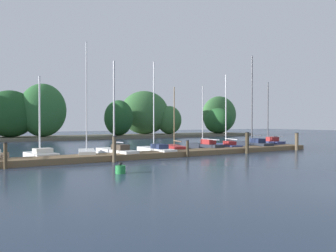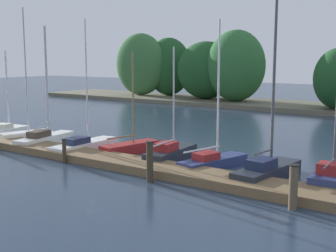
{
  "view_description": "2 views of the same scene",
  "coord_description": "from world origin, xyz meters",
  "px_view_note": "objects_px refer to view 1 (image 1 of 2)",
  "views": [
    {
      "loc": [
        -11.41,
        -5.21,
        2.28
      ],
      "look_at": [
        0.88,
        16.33,
        2.02
      ],
      "focal_mm": 33.59,
      "sensor_mm": 36.0,
      "label": 1
    },
    {
      "loc": [
        15.47,
        -1.26,
        4.74
      ],
      "look_at": [
        3.0,
        16.31,
        1.46
      ],
      "focal_mm": 48.01,
      "sensor_mm": 36.0,
      "label": 2
    }
  ],
  "objects_px": {
    "sailboat_2": "(87,153)",
    "mooring_piling_1": "(114,149)",
    "sailboat_4": "(155,150)",
    "mooring_piling_2": "(187,148)",
    "sailboat_3": "(115,151)",
    "sailboat_1": "(40,154)",
    "mooring_piling_4": "(297,141)",
    "sailboat_8": "(253,143)",
    "sailboat_9": "(269,143)",
    "sailboat_5": "(175,148)",
    "mooring_piling_0": "(5,156)",
    "channel_buoy_1": "(120,169)",
    "mooring_piling_3": "(247,143)",
    "sailboat_6": "(204,146)",
    "sailboat_7": "(227,145)"
  },
  "relations": [
    {
      "from": "mooring_piling_4",
      "to": "sailboat_6",
      "type": "bearing_deg",
      "value": 154.19
    },
    {
      "from": "mooring_piling_1",
      "to": "mooring_piling_2",
      "type": "bearing_deg",
      "value": 2.69
    },
    {
      "from": "sailboat_6",
      "to": "sailboat_5",
      "type": "bearing_deg",
      "value": 78.7
    },
    {
      "from": "sailboat_6",
      "to": "mooring_piling_4",
      "type": "relative_size",
      "value": 3.61
    },
    {
      "from": "mooring_piling_3",
      "to": "sailboat_7",
      "type": "bearing_deg",
      "value": 74.64
    },
    {
      "from": "sailboat_4",
      "to": "channel_buoy_1",
      "type": "relative_size",
      "value": 12.87
    },
    {
      "from": "mooring_piling_0",
      "to": "sailboat_5",
      "type": "bearing_deg",
      "value": 17.05
    },
    {
      "from": "sailboat_1",
      "to": "channel_buoy_1",
      "type": "bearing_deg",
      "value": -173.54
    },
    {
      "from": "mooring_piling_0",
      "to": "channel_buoy_1",
      "type": "height_order",
      "value": "mooring_piling_0"
    },
    {
      "from": "sailboat_1",
      "to": "mooring_piling_3",
      "type": "bearing_deg",
      "value": -115.36
    },
    {
      "from": "sailboat_1",
      "to": "mooring_piling_4",
      "type": "distance_m",
      "value": 19.76
    },
    {
      "from": "sailboat_8",
      "to": "channel_buoy_1",
      "type": "relative_size",
      "value": 15.81
    },
    {
      "from": "sailboat_4",
      "to": "sailboat_7",
      "type": "xyz_separation_m",
      "value": [
        7.2,
        0.68,
        0.02
      ]
    },
    {
      "from": "channel_buoy_1",
      "to": "sailboat_7",
      "type": "bearing_deg",
      "value": 30.65
    },
    {
      "from": "sailboat_1",
      "to": "sailboat_2",
      "type": "xyz_separation_m",
      "value": [
        2.7,
        -0.59,
        0.03
      ]
    },
    {
      "from": "sailboat_4",
      "to": "sailboat_9",
      "type": "bearing_deg",
      "value": -88.61
    },
    {
      "from": "sailboat_1",
      "to": "sailboat_9",
      "type": "bearing_deg",
      "value": -101.67
    },
    {
      "from": "mooring_piling_2",
      "to": "mooring_piling_3",
      "type": "distance_m",
      "value": 5.12
    },
    {
      "from": "channel_buoy_1",
      "to": "mooring_piling_0",
      "type": "bearing_deg",
      "value": 137.62
    },
    {
      "from": "mooring_piling_0",
      "to": "mooring_piling_1",
      "type": "bearing_deg",
      "value": -0.95
    },
    {
      "from": "sailboat_1",
      "to": "mooring_piling_0",
      "type": "relative_size",
      "value": 3.93
    },
    {
      "from": "sailboat_4",
      "to": "mooring_piling_4",
      "type": "distance_m",
      "value": 12.18
    },
    {
      "from": "sailboat_9",
      "to": "sailboat_5",
      "type": "bearing_deg",
      "value": 84.13
    },
    {
      "from": "sailboat_5",
      "to": "sailboat_9",
      "type": "xyz_separation_m",
      "value": [
        9.96,
        -0.39,
        0.12
      ]
    },
    {
      "from": "sailboat_2",
      "to": "mooring_piling_4",
      "type": "bearing_deg",
      "value": -85.92
    },
    {
      "from": "sailboat_8",
      "to": "mooring_piling_1",
      "type": "height_order",
      "value": "sailboat_8"
    },
    {
      "from": "sailboat_5",
      "to": "mooring_piling_4",
      "type": "bearing_deg",
      "value": -99.07
    },
    {
      "from": "sailboat_6",
      "to": "mooring_piling_1",
      "type": "relative_size",
      "value": 3.49
    },
    {
      "from": "mooring_piling_4",
      "to": "sailboat_4",
      "type": "bearing_deg",
      "value": 167.54
    },
    {
      "from": "mooring_piling_1",
      "to": "channel_buoy_1",
      "type": "distance_m",
      "value": 4.16
    },
    {
      "from": "sailboat_1",
      "to": "sailboat_6",
      "type": "xyz_separation_m",
      "value": [
        12.45,
        0.04,
        0.04
      ]
    },
    {
      "from": "sailboat_3",
      "to": "sailboat_9",
      "type": "relative_size",
      "value": 1.07
    },
    {
      "from": "sailboat_5",
      "to": "sailboat_6",
      "type": "xyz_separation_m",
      "value": [
        2.63,
        -0.27,
        0.06
      ]
    },
    {
      "from": "sailboat_2",
      "to": "mooring_piling_1",
      "type": "relative_size",
      "value": 5.0
    },
    {
      "from": "sailboat_3",
      "to": "mooring_piling_2",
      "type": "height_order",
      "value": "sailboat_3"
    },
    {
      "from": "sailboat_3",
      "to": "mooring_piling_0",
      "type": "relative_size",
      "value": 4.9
    },
    {
      "from": "sailboat_4",
      "to": "sailboat_5",
      "type": "relative_size",
      "value": 1.31
    },
    {
      "from": "sailboat_1",
      "to": "mooring_piling_4",
      "type": "xyz_separation_m",
      "value": [
        19.47,
        -3.35,
        0.41
      ]
    },
    {
      "from": "sailboat_3",
      "to": "sailboat_4",
      "type": "distance_m",
      "value": 2.99
    },
    {
      "from": "mooring_piling_0",
      "to": "mooring_piling_2",
      "type": "distance_m",
      "value": 10.79
    },
    {
      "from": "sailboat_4",
      "to": "mooring_piling_2",
      "type": "relative_size",
      "value": 5.96
    },
    {
      "from": "sailboat_2",
      "to": "sailboat_5",
      "type": "xyz_separation_m",
      "value": [
        7.12,
        0.9,
        -0.05
      ]
    },
    {
      "from": "mooring_piling_3",
      "to": "sailboat_3",
      "type": "bearing_deg",
      "value": 163.86
    },
    {
      "from": "mooring_piling_1",
      "to": "mooring_piling_4",
      "type": "distance_m",
      "value": 15.93
    },
    {
      "from": "sailboat_3",
      "to": "sailboat_5",
      "type": "distance_m",
      "value": 5.34
    },
    {
      "from": "sailboat_4",
      "to": "sailboat_5",
      "type": "xyz_separation_m",
      "value": [
        2.24,
        1.03,
        -0.02
      ]
    },
    {
      "from": "sailboat_3",
      "to": "mooring_piling_0",
      "type": "bearing_deg",
      "value": 101.13
    },
    {
      "from": "sailboat_2",
      "to": "sailboat_9",
      "type": "relative_size",
      "value": 1.24
    },
    {
      "from": "sailboat_8",
      "to": "sailboat_9",
      "type": "height_order",
      "value": "sailboat_8"
    },
    {
      "from": "sailboat_4",
      "to": "mooring_piling_2",
      "type": "xyz_separation_m",
      "value": [
        1.16,
        -2.46,
        0.23
      ]
    }
  ]
}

